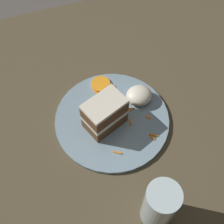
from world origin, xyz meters
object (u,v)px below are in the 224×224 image
plate (112,120)px  cake_slice (105,114)px  orange_garnish (101,84)px  cream_dollop (139,95)px  drinking_glass (159,207)px

plate → cake_slice: size_ratio=2.55×
orange_garnish → cream_dollop: bearing=134.8°
cake_slice → drinking_glass: bearing=-13.7°
plate → cake_slice: cake_slice is taller
orange_garnish → drinking_glass: drinking_glass is taller
plate → drinking_glass: bearing=92.7°
cream_dollop → orange_garnish: bearing=-45.2°
cream_dollop → orange_garnish: 0.11m
plate → cake_slice: (0.02, 0.01, 0.05)m
plate → drinking_glass: drinking_glass is taller
plate → drinking_glass: (-0.01, 0.25, 0.05)m
orange_garnish → cake_slice: bearing=76.7°
orange_garnish → drinking_glass: bearing=90.8°
cream_dollop → orange_garnish: (0.08, -0.08, -0.02)m
plate → cream_dollop: (-0.08, -0.03, 0.02)m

